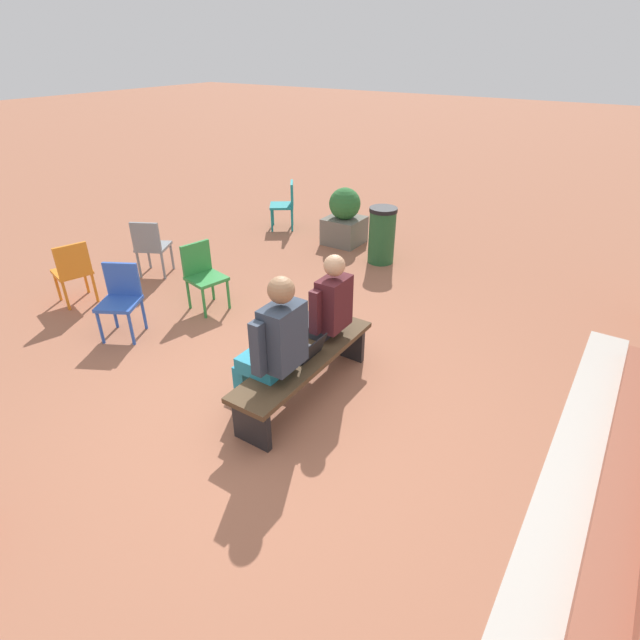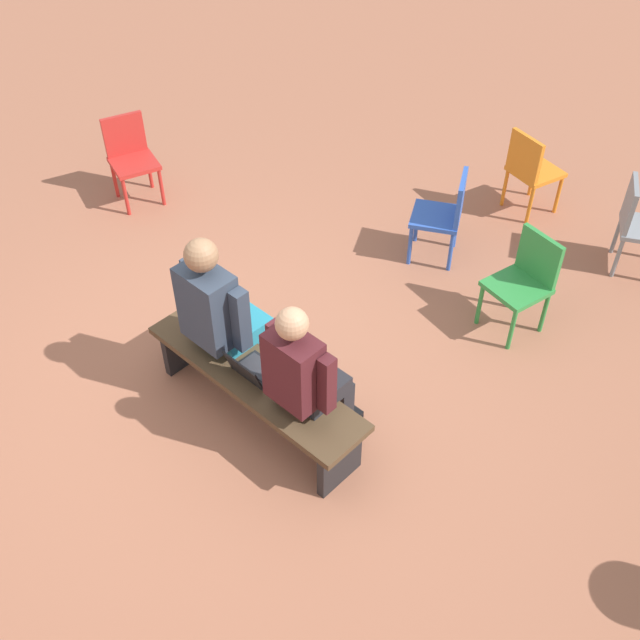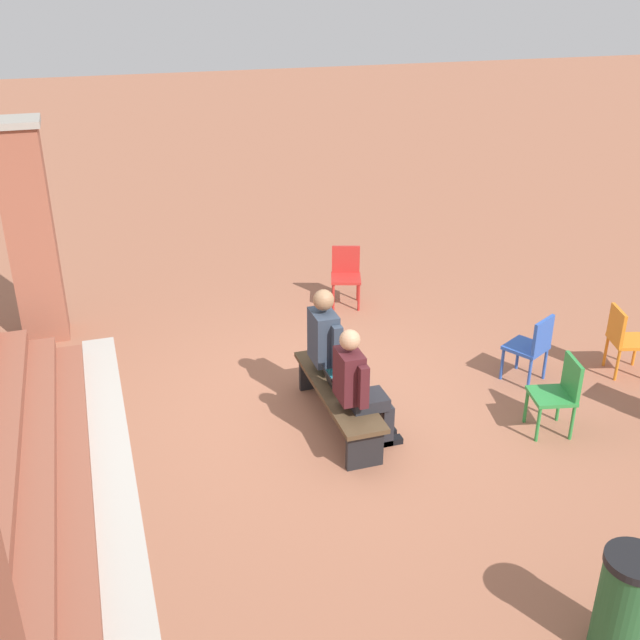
# 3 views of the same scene
# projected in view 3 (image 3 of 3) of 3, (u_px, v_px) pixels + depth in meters

# --- Properties ---
(ground_plane) EXTENTS (60.00, 60.00, 0.00)m
(ground_plane) POSITION_uv_depth(u_px,v_px,m) (331.00, 406.00, 8.35)
(ground_plane) COLOR #9E6047
(concrete_strip) EXTENTS (5.74, 0.40, 0.01)m
(concrete_strip) POSITION_uv_depth(u_px,v_px,m) (112.00, 463.00, 7.37)
(concrete_strip) COLOR #B7B2A8
(concrete_strip) RESTS_ON ground
(brick_steps) EXTENTS (4.94, 1.20, 0.60)m
(brick_steps) POSITION_uv_depth(u_px,v_px,m) (5.00, 463.00, 7.02)
(brick_steps) COLOR #93513D
(brick_steps) RESTS_ON ground
(brick_pillar_right_of_steps) EXTENTS (0.64, 0.64, 2.83)m
(brick_pillar_right_of_steps) POSITION_uv_depth(u_px,v_px,m) (31.00, 233.00, 9.37)
(brick_pillar_right_of_steps) COLOR #93513D
(brick_pillar_right_of_steps) RESTS_ON ground
(bench) EXTENTS (1.80, 0.44, 0.45)m
(bench) POSITION_uv_depth(u_px,v_px,m) (338.00, 395.00, 7.87)
(bench) COLOR #4C3823
(bench) RESTS_ON ground
(person_student) EXTENTS (0.53, 0.67, 1.32)m
(person_student) POSITION_uv_depth(u_px,v_px,m) (359.00, 385.00, 7.37)
(person_student) COLOR #232328
(person_student) RESTS_ON ground
(person_adult) EXTENTS (0.58, 0.74, 1.41)m
(person_adult) POSITION_uv_depth(u_px,v_px,m) (333.00, 346.00, 8.05)
(person_adult) COLOR teal
(person_adult) RESTS_ON ground
(laptop) EXTENTS (0.32, 0.29, 0.21)m
(laptop) POSITION_uv_depth(u_px,v_px,m) (337.00, 384.00, 7.80)
(laptop) COLOR black
(laptop) RESTS_ON bench
(plastic_chair_by_pillar) EXTENTS (0.53, 0.53, 0.84)m
(plastic_chair_by_pillar) POSITION_uv_depth(u_px,v_px,m) (346.00, 272.00, 10.70)
(plastic_chair_by_pillar) COLOR red
(plastic_chair_by_pillar) RESTS_ON ground
(plastic_chair_far_right) EXTENTS (0.50, 0.50, 0.84)m
(plastic_chair_far_right) POSITION_uv_depth(u_px,v_px,m) (560.00, 391.00, 7.71)
(plastic_chair_far_right) COLOR #2D893D
(plastic_chair_far_right) RESTS_ON ground
(plastic_chair_near_bench_right) EXTENTS (0.52, 0.52, 0.84)m
(plastic_chair_near_bench_right) POSITION_uv_depth(u_px,v_px,m) (624.00, 337.00, 8.84)
(plastic_chair_near_bench_right) COLOR orange
(plastic_chair_near_bench_right) RESTS_ON ground
(plastic_chair_near_bench_left) EXTENTS (0.57, 0.57, 0.84)m
(plastic_chair_near_bench_left) POSITION_uv_depth(u_px,v_px,m) (532.00, 345.00, 8.65)
(plastic_chair_near_bench_left) COLOR #2D56B7
(plastic_chair_near_bench_left) RESTS_ON ground
(litter_bin) EXTENTS (0.42, 0.42, 0.86)m
(litter_bin) POSITION_uv_depth(u_px,v_px,m) (626.00, 605.00, 5.18)
(litter_bin) COLOR #23562D
(litter_bin) RESTS_ON ground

